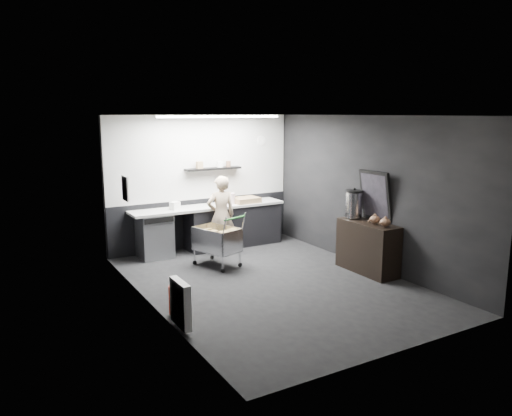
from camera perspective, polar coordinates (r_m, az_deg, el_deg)
floor at (r=8.24m, az=1.86°, el=-8.61°), size 5.50×5.50×0.00m
ceiling at (r=7.77m, az=1.98°, el=10.52°), size 5.50×5.50×0.00m
wall_back at (r=10.30m, az=-6.22°, el=3.01°), size 5.50×0.00×5.50m
wall_front at (r=5.80m, az=16.49°, el=-3.52°), size 5.50×0.00×5.50m
wall_left at (r=7.06m, az=-12.00°, el=-0.78°), size 0.00×5.50×5.50m
wall_right at (r=9.09m, az=12.68°, el=1.77°), size 0.00×5.50×5.50m
kitchen_wall_panel at (r=10.22m, az=-6.23°, el=5.77°), size 3.95×0.02×1.70m
dado_panel at (r=10.43m, az=-6.08°, el=-1.63°), size 3.95×0.02×1.00m
floating_shelf at (r=10.23m, az=-4.92°, el=4.51°), size 1.20×0.22×0.04m
wall_clock at (r=10.83m, az=0.60°, el=7.71°), size 0.20×0.03×0.20m
poster at (r=8.26m, az=-14.75°, el=2.18°), size 0.02×0.30×0.40m
poster_red_band at (r=8.25m, az=-14.74°, el=2.66°), size 0.02×0.22×0.10m
radiator at (r=6.54m, az=-8.63°, el=-10.75°), size 0.10×0.50×0.60m
ceiling_strip at (r=9.39m, az=-4.12°, el=10.38°), size 2.40×0.20×0.04m
prep_counter at (r=10.22m, az=-4.67°, el=-2.11°), size 3.20×0.61×0.90m
person at (r=9.72m, az=-4.02°, el=-0.85°), size 0.61×0.44×1.55m
shopping_cart at (r=9.04m, az=-4.51°, el=-3.81°), size 0.78×1.04×0.97m
sideboard at (r=8.90m, az=12.59°, el=-3.60°), size 0.50×1.18×1.77m
fire_extinguisher at (r=7.02m, az=-9.34°, el=-10.20°), size 0.15×0.15×0.49m
cardboard_box at (r=10.38m, az=-1.18°, el=0.92°), size 0.56×0.44×0.11m
pink_tub at (r=10.25m, az=-3.01°, el=1.11°), size 0.22×0.22×0.22m
white_container at (r=9.73m, az=-9.25°, el=0.25°), size 0.21×0.19×0.15m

